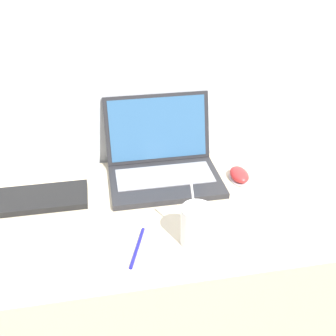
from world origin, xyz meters
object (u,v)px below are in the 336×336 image
(drink_cup, at_px, (197,225))
(pen, at_px, (137,247))
(laptop, at_px, (163,161))
(computer_mouse, at_px, (239,175))
(external_keyboard, at_px, (22,200))

(drink_cup, relative_size, pen, 1.31)
(laptop, xyz_separation_m, computer_mouse, (0.26, -0.08, -0.04))
(external_keyboard, bearing_deg, laptop, 9.90)
(drink_cup, bearing_deg, laptop, 94.77)
(laptop, bearing_deg, pen, -110.30)
(laptop, height_order, computer_mouse, laptop)
(drink_cup, distance_m, computer_mouse, 0.37)
(pen, bearing_deg, external_keyboard, 140.51)
(computer_mouse, relative_size, pen, 0.67)
(laptop, xyz_separation_m, drink_cup, (0.03, -0.37, 0.00))
(drink_cup, distance_m, external_keyboard, 0.58)
(laptop, relative_size, pen, 2.48)
(computer_mouse, bearing_deg, external_keyboard, -179.51)
(computer_mouse, bearing_deg, pen, -143.97)
(drink_cup, xyz_separation_m, pen, (-0.16, 0.00, -0.06))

